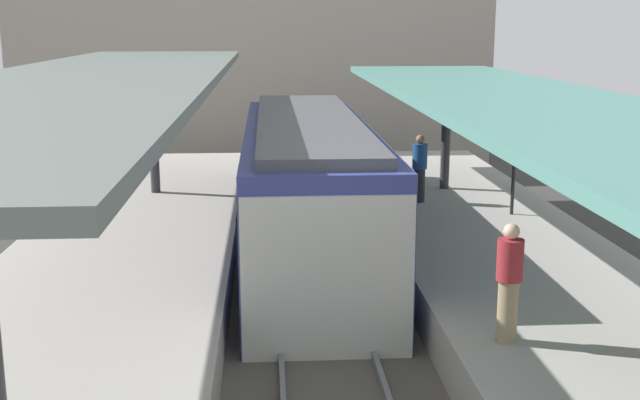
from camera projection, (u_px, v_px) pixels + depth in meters
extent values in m
plane|color=#383835|center=(322.00, 338.00, 13.77)|extent=(80.00, 80.00, 0.00)
cube|color=#ADA8A0|center=(96.00, 316.00, 13.41)|extent=(4.40, 28.00, 1.00)
cube|color=#ADA8A0|center=(539.00, 306.00, 13.91)|extent=(4.40, 28.00, 1.00)
cube|color=#59544C|center=(322.00, 333.00, 13.75)|extent=(3.20, 28.00, 0.20)
cube|color=slate|center=(280.00, 325.00, 13.66)|extent=(0.08, 28.00, 0.14)
cube|color=slate|center=(363.00, 323.00, 13.76)|extent=(0.08, 28.00, 0.14)
cube|color=#38428C|center=(308.00, 192.00, 17.67)|extent=(2.70, 11.36, 2.90)
cube|color=silver|center=(328.00, 280.00, 12.14)|extent=(2.65, 0.08, 2.60)
cube|color=black|center=(246.00, 177.00, 17.51)|extent=(0.04, 10.46, 0.76)
cube|color=black|center=(370.00, 176.00, 17.69)|extent=(0.04, 10.46, 0.76)
cube|color=#515156|center=(308.00, 122.00, 17.34)|extent=(2.16, 10.80, 0.20)
cylinder|color=#333335|center=(153.00, 129.00, 20.45)|extent=(0.24, 0.24, 3.30)
cube|color=slate|center=(99.00, 77.00, 13.93)|extent=(4.18, 21.00, 0.16)
cylinder|color=#333335|center=(446.00, 135.00, 20.99)|extent=(0.24, 0.24, 2.84)
cube|color=slate|center=(525.00, 101.00, 14.53)|extent=(4.18, 21.00, 0.16)
cylinder|color=#262628|center=(514.00, 167.00, 18.17)|extent=(0.08, 0.08, 2.20)
cube|color=navy|center=(516.00, 126.00, 17.97)|extent=(0.90, 0.06, 0.32)
cylinder|color=#232328|center=(419.00, 185.00, 19.59)|extent=(0.28, 0.28, 0.83)
cylinder|color=navy|center=(420.00, 156.00, 19.43)|extent=(0.36, 0.36, 0.61)
sphere|color=#936B4C|center=(420.00, 139.00, 19.34)|extent=(0.22, 0.22, 0.22)
cylinder|color=#998460|center=(507.00, 311.00, 10.98)|extent=(0.28, 0.28, 0.89)
cylinder|color=maroon|center=(510.00, 260.00, 10.82)|extent=(0.36, 0.36, 0.57)
sphere|color=beige|center=(512.00, 231.00, 10.73)|extent=(0.22, 0.22, 0.22)
cube|color=#A89E8E|center=(253.00, 18.00, 31.96)|extent=(18.00, 6.00, 11.00)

